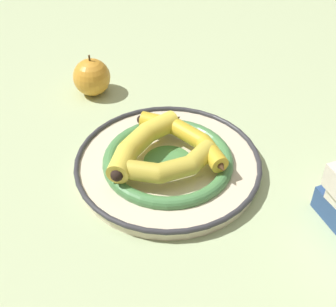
{
  "coord_description": "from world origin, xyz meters",
  "views": [
    {
      "loc": [
        -0.44,
        -0.47,
        0.56
      ],
      "look_at": [
        -0.02,
        -0.04,
        0.04
      ],
      "focal_mm": 50.0,
      "sensor_mm": 36.0,
      "label": 1
    }
  ],
  "objects": [
    {
      "name": "ground_plane",
      "position": [
        0.0,
        0.0,
        0.0
      ],
      "size": [
        2.8,
        2.8,
        0.0
      ],
      "primitive_type": "plane",
      "color": "#B2C693"
    },
    {
      "name": "decorative_bowl",
      "position": [
        -0.02,
        -0.04,
        0.02
      ],
      "size": [
        0.32,
        0.32,
        0.03
      ],
      "color": "beige",
      "rests_on": "ground_plane"
    },
    {
      "name": "banana_a",
      "position": [
        -0.05,
        -0.07,
        0.05
      ],
      "size": [
        0.16,
        0.1,
        0.03
      ],
      "rotation": [
        0.0,
        0.0,
        5.88
      ],
      "color": "gold",
      "rests_on": "decorative_bowl"
    },
    {
      "name": "banana_b",
      "position": [
        0.02,
        -0.04,
        0.05
      ],
      "size": [
        0.06,
        0.21,
        0.03
      ],
      "rotation": [
        0.0,
        0.0,
        7.89
      ],
      "color": "gold",
      "rests_on": "decorative_bowl"
    },
    {
      "name": "banana_c",
      "position": [
        -0.04,
        0.0,
        0.05
      ],
      "size": [
        0.19,
        0.08,
        0.04
      ],
      "rotation": [
        0.0,
        0.0,
        9.67
      ],
      "color": "yellow",
      "rests_on": "decorative_bowl"
    },
    {
      "name": "apple",
      "position": [
        0.03,
        0.25,
        0.04
      ],
      "size": [
        0.08,
        0.08,
        0.09
      ],
      "color": "gold",
      "rests_on": "ground_plane"
    }
  ]
}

